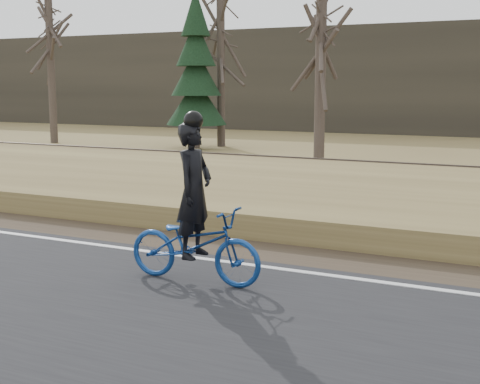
% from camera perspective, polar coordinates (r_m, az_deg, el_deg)
% --- Properties ---
extents(ground, '(120.00, 120.00, 0.00)m').
position_cam_1_polar(ground, '(11.43, -13.20, -4.87)').
color(ground, olive).
rests_on(ground, ground).
extents(edge_line, '(120.00, 0.12, 0.01)m').
position_cam_1_polar(edge_line, '(11.56, -12.58, -4.35)').
color(edge_line, silver).
rests_on(edge_line, road).
extents(shoulder, '(120.00, 1.60, 0.04)m').
position_cam_1_polar(shoulder, '(12.34, -9.66, -3.62)').
color(shoulder, '#473A2B').
rests_on(shoulder, ground).
extents(embankment, '(120.00, 5.00, 0.44)m').
position_cam_1_polar(embankment, '(14.78, -2.84, -0.60)').
color(embankment, olive).
rests_on(embankment, ground).
extents(ballast, '(120.00, 3.00, 0.45)m').
position_cam_1_polar(ballast, '(18.15, 3.02, 1.23)').
color(ballast, slate).
rests_on(ballast, ground).
extents(railroad, '(120.00, 2.40, 0.29)m').
position_cam_1_polar(railroad, '(18.11, 3.03, 2.18)').
color(railroad, black).
rests_on(railroad, ballast).
extents(treeline_backdrop, '(120.00, 4.00, 6.00)m').
position_cam_1_polar(treeline_backdrop, '(39.16, 16.12, 9.20)').
color(treeline_backdrop, '#383328').
rests_on(treeline_backdrop, ground).
extents(cyclist, '(1.98, 0.73, 2.32)m').
position_cam_1_polar(cyclist, '(9.05, -3.90, -3.16)').
color(cyclist, navy).
rests_on(cyclist, road).
extents(bare_tree_far_left, '(0.36, 0.36, 6.69)m').
position_cam_1_polar(bare_tree_far_left, '(32.85, -15.81, 9.90)').
color(bare_tree_far_left, '#51433B').
rests_on(bare_tree_far_left, ground).
extents(bare_tree_left, '(0.36, 0.36, 7.48)m').
position_cam_1_polar(bare_tree_left, '(29.79, -1.65, 11.11)').
color(bare_tree_left, '#51433B').
rests_on(bare_tree_left, ground).
extents(bare_tree_near_left, '(0.36, 0.36, 6.14)m').
position_cam_1_polar(bare_tree_near_left, '(22.64, 6.87, 9.97)').
color(bare_tree_near_left, '#51433B').
rests_on(bare_tree_near_left, ground).
extents(conifer, '(2.60, 2.60, 6.73)m').
position_cam_1_polar(conifer, '(28.96, -3.77, 10.04)').
color(conifer, '#51433B').
rests_on(conifer, ground).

